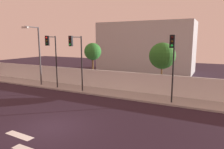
# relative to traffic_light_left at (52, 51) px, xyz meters

# --- Properties ---
(ground_plane) EXTENTS (80.00, 80.00, 0.00)m
(ground_plane) POSITION_rel_traffic_light_left_xyz_m (6.04, -6.78, -3.93)
(ground_plane) COLOR black
(sidewalk) EXTENTS (36.00, 2.40, 0.15)m
(sidewalk) POSITION_rel_traffic_light_left_xyz_m (6.04, 1.42, -3.85)
(sidewalk) COLOR #979797
(sidewalk) RESTS_ON ground
(perimeter_wall) EXTENTS (36.00, 0.18, 1.80)m
(perimeter_wall) POSITION_rel_traffic_light_left_xyz_m (6.04, 2.71, -2.88)
(perimeter_wall) COLOR silver
(perimeter_wall) RESTS_ON sidewalk
(traffic_light_left) EXTENTS (0.60, 1.75, 5.19)m
(traffic_light_left) POSITION_rel_traffic_light_left_xyz_m (0.00, 0.00, 0.00)
(traffic_light_left) COLOR black
(traffic_light_left) RESTS_ON sidewalk
(traffic_light_center) EXTENTS (0.35, 1.41, 5.15)m
(traffic_light_center) POSITION_rel_traffic_light_left_xyz_m (11.34, 0.17, -0.04)
(traffic_light_center) COLOR black
(traffic_light_center) RESTS_ON sidewalk
(traffic_light_right) EXTENTS (0.35, 1.69, 5.16)m
(traffic_light_right) POSITION_rel_traffic_light_left_xyz_m (2.87, 0.03, -0.02)
(traffic_light_right) COLOR black
(traffic_light_right) RESTS_ON sidewalk
(street_lamp_curbside) EXTENTS (0.86, 2.32, 6.12)m
(street_lamp_curbside) POSITION_rel_traffic_light_left_xyz_m (-2.54, 0.63, -0.06)
(street_lamp_curbside) COLOR #4C4C51
(street_lamp_curbside) RESTS_ON sidewalk
(roadside_tree_leftmost) EXTENTS (1.82, 1.82, 4.65)m
(roadside_tree_leftmost) POSITION_rel_traffic_light_left_xyz_m (2.39, 3.57, -0.23)
(roadside_tree_leftmost) COLOR brown
(roadside_tree_leftmost) RESTS_ON ground
(roadside_tree_midleft) EXTENTS (2.39, 2.39, 4.73)m
(roadside_tree_midleft) POSITION_rel_traffic_light_left_xyz_m (9.80, 3.57, -0.40)
(roadside_tree_midleft) COLOR brown
(roadside_tree_midleft) RESTS_ON ground
(low_building_distant) EXTENTS (14.68, 6.00, 7.67)m
(low_building_distant) POSITION_rel_traffic_light_left_xyz_m (3.94, 16.71, -0.09)
(low_building_distant) COLOR #AEAEAE
(low_building_distant) RESTS_ON ground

